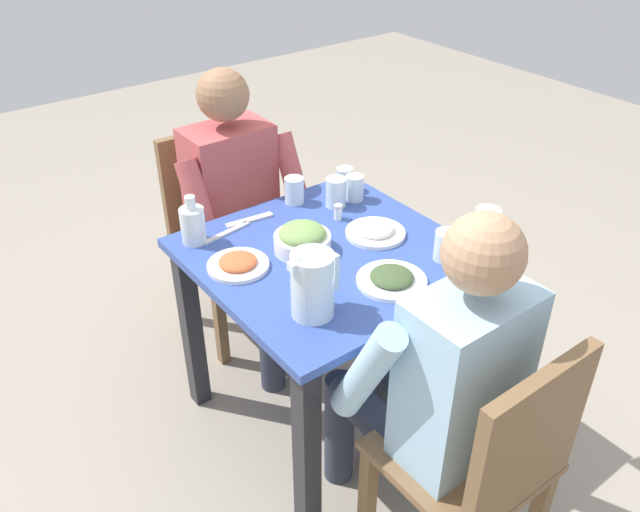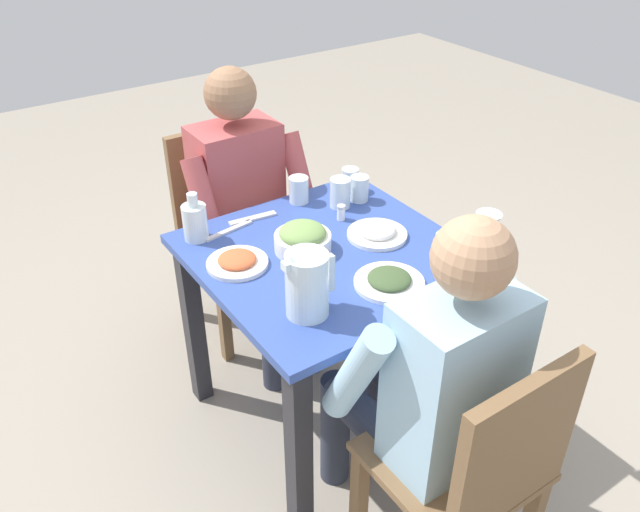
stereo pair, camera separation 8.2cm
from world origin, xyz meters
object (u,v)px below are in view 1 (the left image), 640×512
at_px(salad_bowl, 302,239).
at_px(water_glass_far_left, 336,192).
at_px(water_pitcher, 313,285).
at_px(water_glass_near_right, 344,179).
at_px(water_glass_far_right, 294,190).
at_px(chair_far, 220,223).
at_px(oil_carafe, 193,226).
at_px(plate_yoghurt, 375,231).
at_px(dining_table, 330,287).
at_px(plate_rice_curry, 238,264).
at_px(chair_near, 487,462).
at_px(plate_dolmas, 392,279).
at_px(wine_glass, 486,226).
at_px(salt_shaker, 338,212).
at_px(diner_far, 244,211).
at_px(water_glass_near_left, 446,245).
at_px(water_glass_center, 355,188).

relative_size(salad_bowl, water_glass_far_left, 1.71).
relative_size(water_pitcher, water_glass_near_right, 2.19).
height_order(water_glass_near_right, water_glass_far_right, water_glass_far_right).
xyz_separation_m(water_glass_far_right, water_glass_far_left, (0.10, -0.11, 0.01)).
height_order(chair_far, oil_carafe, oil_carafe).
relative_size(water_pitcher, plate_yoghurt, 0.96).
relative_size(water_glass_near_right, oil_carafe, 0.53).
bearing_deg(salad_bowl, dining_table, -44.24).
relative_size(water_glass_far_left, oil_carafe, 0.64).
bearing_deg(water_glass_near_right, water_glass_far_left, -142.26).
relative_size(dining_table, plate_rice_curry, 4.25).
height_order(chair_near, plate_dolmas, chair_near).
bearing_deg(plate_yoghurt, water_glass_far_left, 85.12).
bearing_deg(wine_glass, oil_carafe, 134.07).
height_order(water_glass_far_left, salt_shaker, water_glass_far_left).
bearing_deg(dining_table, oil_carafe, 134.79).
relative_size(plate_dolmas, salt_shaker, 3.86).
height_order(salad_bowl, plate_yoghurt, salad_bowl).
bearing_deg(plate_dolmas, salt_shaker, 74.51).
relative_size(diner_far, salt_shaker, 21.26).
bearing_deg(plate_yoghurt, diner_far, 108.80).
distance_m(water_glass_near_left, water_glass_far_right, 0.61).
bearing_deg(salad_bowl, plate_rice_curry, 169.77).
relative_size(dining_table, diner_far, 0.70).
bearing_deg(diner_far, chair_far, 90.00).
xyz_separation_m(plate_dolmas, water_glass_far_right, (0.06, 0.58, 0.03)).
relative_size(chair_far, water_glass_far_right, 8.98).
xyz_separation_m(dining_table, chair_near, (-0.06, -0.74, -0.10)).
distance_m(chair_near, water_glass_near_right, 1.14).
relative_size(plate_rice_curry, wine_glass, 0.97).
bearing_deg(salad_bowl, water_glass_near_right, 33.86).
distance_m(salad_bowl, plate_dolmas, 0.32).
xyz_separation_m(diner_far, water_glass_near_left, (0.26, -0.78, 0.14)).
relative_size(chair_far, water_glass_near_left, 8.92).
bearing_deg(chair_far, dining_table, -89.95).
height_order(chair_near, water_glass_far_right, chair_near).
height_order(water_glass_near_left, water_glass_far_right, same).
xyz_separation_m(salad_bowl, water_glass_far_right, (0.16, 0.28, 0.01)).
bearing_deg(water_glass_near_left, water_glass_center, 87.02).
bearing_deg(dining_table, water_glass_center, 38.49).
distance_m(chair_near, water_glass_far_left, 1.04).
bearing_deg(plate_rice_curry, water_glass_near_right, 19.69).
relative_size(dining_table, plate_yoghurt, 4.08).
height_order(chair_near, water_glass_near_right, chair_near).
xyz_separation_m(salad_bowl, salt_shaker, (0.21, 0.09, -0.01)).
relative_size(water_pitcher, plate_dolmas, 0.91).
height_order(water_glass_near_left, water_glass_far_left, water_glass_far_left).
xyz_separation_m(diner_far, water_glass_far_left, (0.20, -0.30, 0.14)).
height_order(oil_carafe, salt_shaker, oil_carafe).
height_order(chair_far, water_glass_far_left, chair_far).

